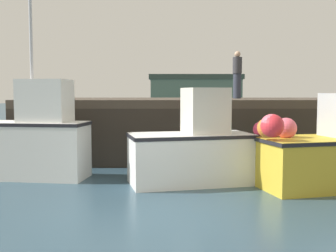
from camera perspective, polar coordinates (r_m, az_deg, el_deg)
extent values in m
cube|color=#2D4756|center=(7.74, -1.33, -12.33)|extent=(120.00, 160.00, 0.10)
cube|color=#473D33|center=(15.52, 7.40, 3.24)|extent=(13.43, 6.35, 0.25)
cube|color=#312A23|center=(12.57, 9.24, -1.60)|extent=(13.43, 0.24, 1.73)
cylinder|color=#312A23|center=(13.19, -19.03, -1.50)|extent=(0.35, 0.35, 1.73)
cylinder|color=#312A23|center=(12.67, 9.16, -1.55)|extent=(0.35, 0.35, 1.73)
cylinder|color=#312A23|center=(18.47, -6.38, 0.38)|extent=(0.35, 0.35, 1.73)
cylinder|color=#312A23|center=(19.36, 18.07, 0.37)|extent=(0.35, 0.35, 1.73)
cylinder|color=#312A23|center=(12.54, -5.22, -1.57)|extent=(6.35, 0.18, 1.56)
cube|color=silver|center=(11.35, -17.70, -3.12)|extent=(2.83, 1.48, 1.46)
cube|color=black|center=(11.28, -17.78, 0.30)|extent=(2.88, 1.51, 0.08)
cube|color=silver|center=(11.11, -16.28, 3.30)|extent=(1.32, 1.09, 1.07)
cylinder|color=#B7B7BC|center=(11.39, -18.10, 13.19)|extent=(0.08, 0.08, 2.85)
cube|color=silver|center=(10.21, 3.05, -4.42)|extent=(3.11, 1.96, 1.22)
cube|color=black|center=(10.13, 3.06, -1.30)|extent=(3.18, 2.00, 0.08)
cube|color=beige|center=(10.20, 5.02, 2.10)|extent=(1.16, 1.28, 1.10)
cube|color=gold|center=(10.58, 21.67, -4.56)|extent=(3.85, 2.38, 1.17)
cube|color=black|center=(10.51, 21.76, -1.68)|extent=(3.93, 2.42, 0.08)
sphere|color=#DB3866|center=(10.24, 13.81, -0.06)|extent=(0.44, 0.44, 0.44)
sphere|color=red|center=(9.23, 13.93, 0.03)|extent=(0.50, 0.50, 0.50)
sphere|color=#EA5B70|center=(9.23, 13.84, 0.14)|extent=(0.47, 0.47, 0.47)
sphere|color=orange|center=(9.43, 13.95, 0.16)|extent=(0.36, 0.36, 0.36)
sphere|color=#EA5B70|center=(10.04, 15.69, -0.31)|extent=(0.49, 0.49, 0.49)
sphere|color=#DB3866|center=(10.27, 12.44, -0.44)|extent=(0.37, 0.37, 0.37)
sphere|color=orange|center=(9.44, 13.28, -0.25)|extent=(0.44, 0.44, 0.44)
cylinder|color=#2D3342|center=(15.81, 9.33, 5.36)|extent=(0.29, 0.29, 0.92)
cylinder|color=#333338|center=(15.84, 9.36, 8.10)|extent=(0.34, 0.34, 0.60)
sphere|color=tan|center=(15.87, 9.38, 9.57)|extent=(0.22, 0.22, 0.22)
cube|color=#4C6656|center=(43.79, 3.68, 3.96)|extent=(9.06, 4.29, 3.53)
cube|color=#2D3D34|center=(43.82, 3.70, 6.59)|extent=(9.43, 4.46, 0.50)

